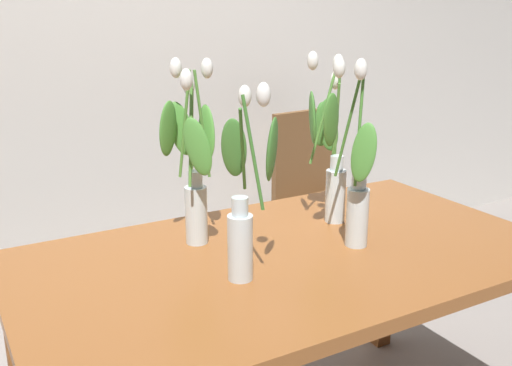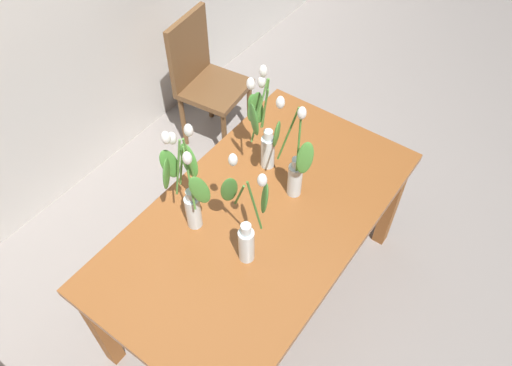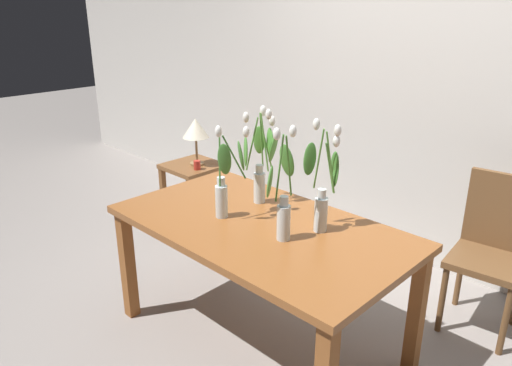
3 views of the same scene
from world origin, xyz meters
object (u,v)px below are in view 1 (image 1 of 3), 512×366
at_px(tulip_vase_2, 331,159).
at_px(dining_chair, 315,189).
at_px(tulip_vase_3, 193,168).
at_px(dining_table, 290,280).
at_px(tulip_vase_1, 244,211).
at_px(tulip_vase_0, 354,185).

xyz_separation_m(tulip_vase_2, dining_chair, (0.58, 0.89, -0.43)).
xyz_separation_m(tulip_vase_3, dining_chair, (1.06, 0.84, -0.45)).
height_order(dining_table, dining_chair, dining_chair).
xyz_separation_m(tulip_vase_1, dining_chair, (1.04, 1.14, -0.40)).
bearing_deg(dining_chair, tulip_vase_0, -120.50).
xyz_separation_m(tulip_vase_0, tulip_vase_3, (-0.40, 0.27, 0.05)).
bearing_deg(dining_table, tulip_vase_0, -13.72).
bearing_deg(dining_chair, tulip_vase_3, -141.47).
xyz_separation_m(tulip_vase_0, tulip_vase_1, (-0.39, -0.03, -0.01)).
relative_size(tulip_vase_2, dining_chair, 0.61).
relative_size(tulip_vase_0, tulip_vase_1, 1.08).
bearing_deg(tulip_vase_3, tulip_vase_1, -86.57).
relative_size(tulip_vase_2, tulip_vase_3, 1.02).
height_order(tulip_vase_0, tulip_vase_3, tulip_vase_0).
distance_m(tulip_vase_1, dining_chair, 1.59).
bearing_deg(dining_table, tulip_vase_3, 133.73).
bearing_deg(tulip_vase_0, dining_chair, 59.50).
xyz_separation_m(tulip_vase_2, tulip_vase_3, (-0.48, 0.04, 0.02)).
height_order(tulip_vase_2, tulip_vase_3, tulip_vase_2).
distance_m(dining_table, tulip_vase_3, 0.45).
height_order(dining_table, tulip_vase_2, tulip_vase_2).
height_order(tulip_vase_2, dining_chair, tulip_vase_2).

